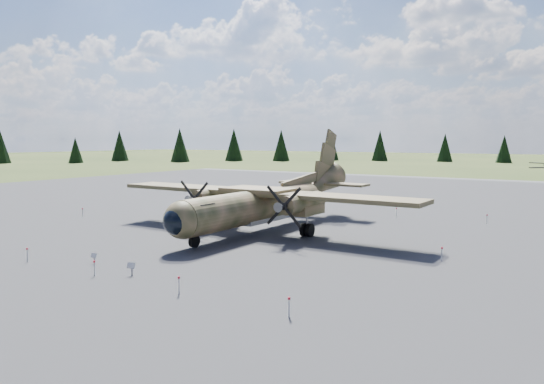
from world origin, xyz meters
The scene contains 7 objects.
ground centered at (0.00, 0.00, 0.00)m, with size 500.00×500.00×0.00m, color #515B28.
apron centered at (0.00, 10.00, 0.00)m, with size 120.00×120.00×0.04m, color slate.
transport_plane centered at (1.79, 3.23, 2.50)m, with size 26.26×23.92×8.69m.
info_placard_left centered at (-0.42, -11.59, 0.41)m, with size 0.40×0.20×0.61m.
info_placard_right centered at (3.51, -12.32, 0.46)m, with size 0.48×0.33×0.70m.
barrier_fence centered at (-0.46, -0.08, 0.51)m, with size 33.12×29.62×0.85m.
treeline centered at (-9.95, 2.03, 4.86)m, with size 293.01×296.44×10.88m.
Camera 1 is at (24.76, -31.49, 7.23)m, focal length 35.00 mm.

